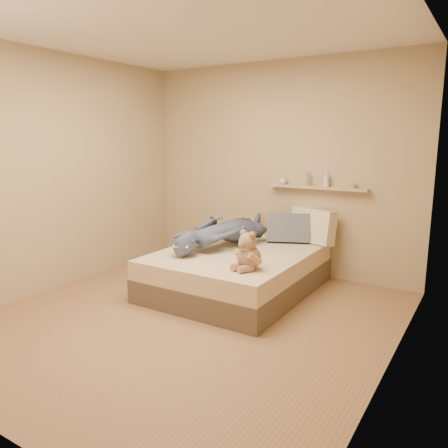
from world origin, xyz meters
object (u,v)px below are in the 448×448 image
Objects in this scene: bed at (237,271)px; person at (225,231)px; pillow_grey at (288,228)px; wall_shelf at (317,188)px; teddy_bear at (248,253)px; dark_plush at (213,228)px; pillow_cream at (313,226)px; game_console at (181,245)px.

person reaches higher than bed.
wall_shelf reaches higher than pillow_grey.
dark_plush is (-1.06, 1.01, -0.05)m from teddy_bear.
dark_plush is 0.17× the size of person.
bed is 1.27× the size of person.
pillow_grey is (-0.26, -0.14, -0.03)m from pillow_cream.
wall_shelf is at bearing 20.48° from dark_plush.
pillow_grey is 0.42× the size of wall_shelf.
teddy_bear is 1.54m from wall_shelf.
bed is 0.85m from pillow_grey.
dark_plush is 0.50× the size of pillow_grey.
pillow_cream is at bearing 28.70° from pillow_grey.
bed is 0.85m from dark_plush.
pillow_cream is 1.10× the size of pillow_grey.
bed is 1.38m from wall_shelf.
dark_plush is (-0.63, 0.47, 0.33)m from bed.
dark_plush is at bearing -29.71° from person.
wall_shelf is at bearing 91.64° from pillow_cream.
teddy_bear reaches higher than bed.
dark_plush is 0.95m from pillow_grey.
dark_plush is 1.24m from pillow_cream.
pillow_cream reaches higher than dark_plush.
pillow_grey is at bearing -139.17° from wall_shelf.
pillow_grey is at bearing 63.72° from game_console.
pillow_cream reaches higher than person.
teddy_bear is at bearing 2.95° from game_console.
bed is 7.56× the size of dark_plush.
dark_plush is 1.37m from wall_shelf.
pillow_cream is at bearing 17.00° from dark_plush.
wall_shelf is at bearing 59.41° from game_console.
teddy_bear is 1.38m from pillow_cream.
teddy_bear is 0.76× the size of pillow_grey.
game_console is at bearing -116.28° from pillow_grey.
teddy_bear is 1.24m from pillow_grey.
bed is 1.08m from pillow_cream.
teddy_bear is at bearing -95.05° from pillow_cream.
game_console is 1.80m from wall_shelf.
pillow_grey is 0.78m from person.
person is (0.10, 0.69, 0.03)m from game_console.
bed is at bearing 167.01° from person.
dark_plush is at bearing 136.29° from teddy_bear.
pillow_cream reaches higher than bed.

